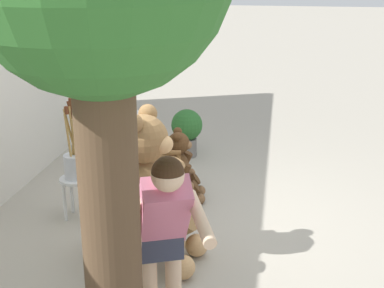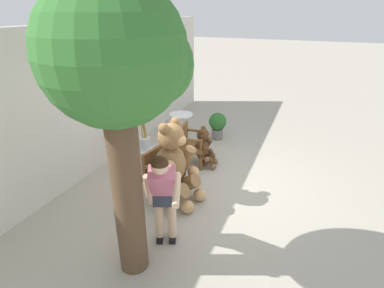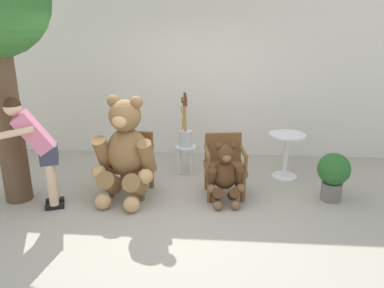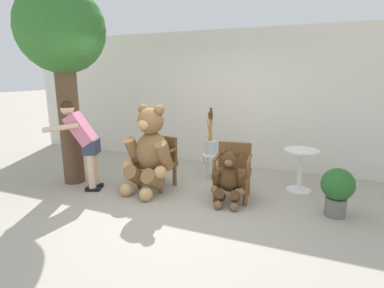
% 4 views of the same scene
% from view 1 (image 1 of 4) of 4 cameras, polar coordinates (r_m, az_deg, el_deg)
% --- Properties ---
extents(ground_plane, '(60.00, 60.00, 0.00)m').
position_cam_1_polar(ground_plane, '(5.62, 0.97, -9.00)').
color(ground_plane, '#A8A091').
extents(wooden_chair_left, '(0.63, 0.60, 0.86)m').
position_cam_1_polar(wooden_chair_left, '(4.96, -7.32, -7.19)').
color(wooden_chair_left, brown).
rests_on(wooden_chair_left, ground).
extents(wooden_chair_right, '(0.62, 0.59, 0.86)m').
position_cam_1_polar(wooden_chair_right, '(6.13, -3.87, -1.87)').
color(wooden_chair_right, brown).
rests_on(wooden_chair_right, ground).
extents(teddy_bear_large, '(0.89, 0.87, 1.45)m').
position_cam_1_polar(teddy_bear_large, '(4.78, -4.52, -4.89)').
color(teddy_bear_large, olive).
rests_on(teddy_bear_large, ground).
extents(teddy_bear_small, '(0.52, 0.51, 0.85)m').
position_cam_1_polar(teddy_bear_small, '(6.10, -1.20, -2.38)').
color(teddy_bear_small, '#4C3019').
rests_on(teddy_bear_small, ground).
extents(person_visitor, '(0.74, 0.67, 1.50)m').
position_cam_1_polar(person_visitor, '(3.70, -3.07, -9.04)').
color(person_visitor, black).
rests_on(person_visitor, ground).
extents(white_stool, '(0.34, 0.34, 0.46)m').
position_cam_1_polar(white_stool, '(5.84, -12.25, -4.50)').
color(white_stool, silver).
rests_on(white_stool, ground).
extents(brush_bucket, '(0.22, 0.22, 0.87)m').
position_cam_1_polar(brush_bucket, '(5.72, -12.46, -1.66)').
color(brush_bucket, silver).
rests_on(brush_bucket, white_stool).
extents(round_side_table, '(0.56, 0.56, 0.72)m').
position_cam_1_polar(round_side_table, '(7.18, -7.25, 1.05)').
color(round_side_table, white).
rests_on(round_side_table, ground).
extents(potted_plant, '(0.44, 0.44, 0.68)m').
position_cam_1_polar(potted_plant, '(7.51, -0.55, 1.59)').
color(potted_plant, slate).
rests_on(potted_plant, ground).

